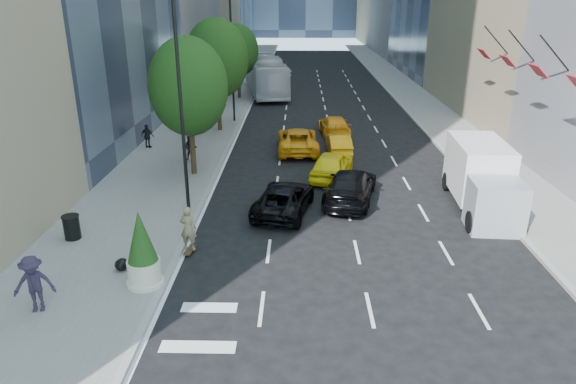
{
  "coord_description": "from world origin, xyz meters",
  "views": [
    {
      "loc": [
        -1.33,
        -18.14,
        9.47
      ],
      "look_at": [
        -1.78,
        2.38,
        1.6
      ],
      "focal_mm": 32.0,
      "sensor_mm": 36.0,
      "label": 1
    }
  ],
  "objects_px": {
    "city_bus": "(266,75)",
    "planter_shrub": "(142,250)",
    "skateboarder": "(188,231)",
    "trash_can": "(72,228)",
    "black_sedan_lincoln": "(284,198)",
    "black_sedan_mercedes": "(350,186)",
    "box_truck": "(482,178)"
  },
  "relations": [
    {
      "from": "black_sedan_mercedes",
      "to": "box_truck",
      "type": "bearing_deg",
      "value": -174.88
    },
    {
      "from": "skateboarder",
      "to": "city_bus",
      "type": "bearing_deg",
      "value": -83.87
    },
    {
      "from": "black_sedan_mercedes",
      "to": "skateboarder",
      "type": "bearing_deg",
      "value": 52.43
    },
    {
      "from": "black_sedan_lincoln",
      "to": "black_sedan_mercedes",
      "type": "relative_size",
      "value": 0.9
    },
    {
      "from": "city_bus",
      "to": "black_sedan_lincoln",
      "type": "bearing_deg",
      "value": -94.61
    },
    {
      "from": "skateboarder",
      "to": "black_sedan_mercedes",
      "type": "distance_m",
      "value": 8.82
    },
    {
      "from": "black_sedan_mercedes",
      "to": "box_truck",
      "type": "height_order",
      "value": "box_truck"
    },
    {
      "from": "skateboarder",
      "to": "black_sedan_lincoln",
      "type": "height_order",
      "value": "skateboarder"
    },
    {
      "from": "trash_can",
      "to": "city_bus",
      "type": "bearing_deg",
      "value": 80.51
    },
    {
      "from": "box_truck",
      "to": "trash_can",
      "type": "distance_m",
      "value": 18.25
    },
    {
      "from": "box_truck",
      "to": "black_sedan_lincoln",
      "type": "bearing_deg",
      "value": -172.32
    },
    {
      "from": "planter_shrub",
      "to": "black_sedan_lincoln",
      "type": "bearing_deg",
      "value": 55.83
    },
    {
      "from": "skateboarder",
      "to": "black_sedan_lincoln",
      "type": "xyz_separation_m",
      "value": [
        3.6,
        4.15,
        -0.23
      ]
    },
    {
      "from": "city_bus",
      "to": "trash_can",
      "type": "distance_m",
      "value": 35.03
    },
    {
      "from": "skateboarder",
      "to": "planter_shrub",
      "type": "height_order",
      "value": "planter_shrub"
    },
    {
      "from": "skateboarder",
      "to": "black_sedan_lincoln",
      "type": "relative_size",
      "value": 0.37
    },
    {
      "from": "black_sedan_lincoln",
      "to": "box_truck",
      "type": "xyz_separation_m",
      "value": [
        9.22,
        0.64,
        0.87
      ]
    },
    {
      "from": "city_bus",
      "to": "box_truck",
      "type": "relative_size",
      "value": 2.07
    },
    {
      "from": "skateboarder",
      "to": "planter_shrub",
      "type": "distance_m",
      "value": 2.86
    },
    {
      "from": "skateboarder",
      "to": "trash_can",
      "type": "bearing_deg",
      "value": -2.08
    },
    {
      "from": "black_sedan_lincoln",
      "to": "city_bus",
      "type": "relative_size",
      "value": 0.36
    },
    {
      "from": "trash_can",
      "to": "planter_shrub",
      "type": "bearing_deg",
      "value": -41.07
    },
    {
      "from": "black_sedan_mercedes",
      "to": "planter_shrub",
      "type": "xyz_separation_m",
      "value": [
        -7.8,
        -8.24,
        0.66
      ]
    },
    {
      "from": "box_truck",
      "to": "trash_can",
      "type": "bearing_deg",
      "value": -163.75
    },
    {
      "from": "black_sedan_lincoln",
      "to": "skateboarder",
      "type": "bearing_deg",
      "value": 60.3
    },
    {
      "from": "black_sedan_mercedes",
      "to": "trash_can",
      "type": "xyz_separation_m",
      "value": [
        -11.77,
        -4.77,
        -0.15
      ]
    },
    {
      "from": "skateboarder",
      "to": "trash_can",
      "type": "distance_m",
      "value": 5.05
    },
    {
      "from": "black_sedan_lincoln",
      "to": "black_sedan_mercedes",
      "type": "distance_m",
      "value": 3.52
    },
    {
      "from": "city_bus",
      "to": "trash_can",
      "type": "relative_size",
      "value": 13.93
    },
    {
      "from": "city_bus",
      "to": "planter_shrub",
      "type": "distance_m",
      "value": 38.04
    },
    {
      "from": "trash_can",
      "to": "black_sedan_mercedes",
      "type": "bearing_deg",
      "value": 22.08
    },
    {
      "from": "skateboarder",
      "to": "planter_shrub",
      "type": "bearing_deg",
      "value": 76.6
    }
  ]
}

